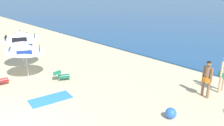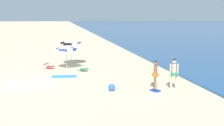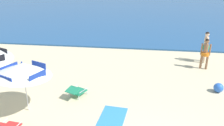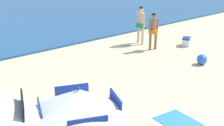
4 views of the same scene
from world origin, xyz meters
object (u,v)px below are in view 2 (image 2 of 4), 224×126
(beach_umbrella_striped_main, at_px, (66,48))
(lounge_chair_beside_umbrella, at_px, (49,66))
(beach_umbrella_striped_second, at_px, (71,42))
(beach_ball, at_px, (112,87))
(person_standing_near_shore, at_px, (155,73))
(beach_towel, at_px, (64,76))
(person_standing_beside, at_px, (174,72))
(cooler_box, at_px, (155,93))
(lounge_chair_under_umbrella, at_px, (83,68))

(beach_umbrella_striped_main, xyz_separation_m, lounge_chair_beside_umbrella, (0.03, -1.48, -1.41))
(beach_umbrella_striped_second, height_order, beach_ball, beach_umbrella_striped_second)
(beach_umbrella_striped_second, distance_m, person_standing_near_shore, 10.53)
(person_standing_near_shore, bearing_deg, beach_ball, -89.14)
(person_standing_near_shore, bearing_deg, beach_towel, -128.82)
(beach_umbrella_striped_main, height_order, person_standing_beside, beach_umbrella_striped_main)
(cooler_box, bearing_deg, lounge_chair_under_umbrella, -156.68)
(person_standing_near_shore, xyz_separation_m, beach_towel, (-4.32, -5.37, -0.97))
(person_standing_beside, bearing_deg, lounge_chair_beside_umbrella, -135.31)
(beach_umbrella_striped_second, bearing_deg, beach_towel, -7.58)
(person_standing_near_shore, bearing_deg, lounge_chair_under_umbrella, -146.97)
(lounge_chair_under_umbrella, xyz_separation_m, lounge_chair_beside_umbrella, (-1.50, -2.71, 0.00))
(beach_umbrella_striped_second, bearing_deg, lounge_chair_beside_umbrella, -45.70)
(beach_umbrella_striped_main, relative_size, lounge_chair_beside_umbrella, 3.19)
(lounge_chair_beside_umbrella, height_order, person_standing_beside, person_standing_beside)
(beach_ball, bearing_deg, beach_umbrella_striped_main, -161.93)
(person_standing_near_shore, distance_m, person_standing_beside, 1.10)
(person_standing_beside, xyz_separation_m, cooler_box, (1.42, -1.66, -0.84))
(person_standing_near_shore, xyz_separation_m, beach_ball, (0.04, -2.66, -0.77))
(cooler_box, bearing_deg, beach_umbrella_striped_main, -153.77)
(person_standing_near_shore, relative_size, cooler_box, 2.80)
(lounge_chair_under_umbrella, xyz_separation_m, cooler_box, (7.67, 3.31, -0.08))
(beach_ball, bearing_deg, person_standing_beside, 86.75)
(lounge_chair_beside_umbrella, relative_size, person_standing_beside, 0.50)
(lounge_chair_under_umbrella, bearing_deg, beach_ball, 11.61)
(beach_umbrella_striped_main, bearing_deg, person_standing_near_shore, 34.25)
(beach_umbrella_striped_second, distance_m, lounge_chair_beside_umbrella, 3.19)
(lounge_chair_under_umbrella, distance_m, person_standing_near_shore, 7.19)
(lounge_chair_under_umbrella, relative_size, lounge_chair_beside_umbrella, 1.09)
(beach_umbrella_striped_main, height_order, beach_ball, beach_umbrella_striped_main)
(person_standing_beside, relative_size, cooler_box, 2.99)
(lounge_chair_under_umbrella, relative_size, person_standing_beside, 0.55)
(person_standing_beside, xyz_separation_m, beach_towel, (-4.57, -6.44, -1.04))
(beach_umbrella_striped_second, distance_m, cooler_box, 11.91)
(beach_umbrella_striped_second, xyz_separation_m, lounge_chair_beside_umbrella, (1.86, -1.90, -1.75))
(beach_umbrella_striped_second, xyz_separation_m, person_standing_beside, (9.61, 5.77, -0.99))
(beach_umbrella_striped_second, bearing_deg, beach_umbrella_striped_main, -13.21)
(lounge_chair_beside_umbrella, bearing_deg, beach_umbrella_striped_main, 91.25)
(person_standing_near_shore, bearing_deg, person_standing_beside, 76.70)
(beach_umbrella_striped_main, bearing_deg, lounge_chair_beside_umbrella, -88.75)
(beach_umbrella_striped_main, relative_size, cooler_box, 4.81)
(lounge_chair_beside_umbrella, xyz_separation_m, cooler_box, (9.17, 6.01, -0.08))
(beach_umbrella_striped_main, height_order, lounge_chair_under_umbrella, beach_umbrella_striped_main)
(person_standing_near_shore, relative_size, beach_towel, 0.94)
(beach_umbrella_striped_second, relative_size, person_standing_beside, 1.76)
(beach_umbrella_striped_main, xyz_separation_m, beach_ball, (7.58, 2.47, -1.49))
(beach_towel, bearing_deg, beach_umbrella_striped_second, 172.42)
(person_standing_near_shore, distance_m, cooler_box, 1.93)
(beach_umbrella_striped_main, height_order, lounge_chair_beside_umbrella, beach_umbrella_striped_main)
(beach_umbrella_striped_main, distance_m, cooler_box, 10.37)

